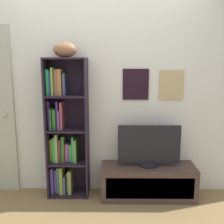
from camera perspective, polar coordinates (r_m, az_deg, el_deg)
back_wall at (r=3.21m, az=-2.50°, el=3.41°), size 4.80×0.08×2.41m
bookshelf at (r=3.21m, az=-10.48°, el=-4.65°), size 0.49×0.28×1.67m
football at (r=3.07m, az=-10.27°, el=13.24°), size 0.27×0.18×0.17m
tv_stand at (r=3.29m, az=7.89°, el=-14.80°), size 1.12×0.39×0.40m
television at (r=3.13m, az=8.09°, el=-7.42°), size 0.74×0.22×0.50m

